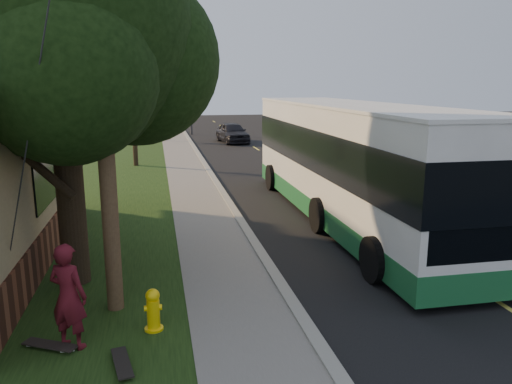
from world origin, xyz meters
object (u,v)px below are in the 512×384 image
Objects in this scene: skateboarder at (68,296)px; fire_hydrant at (153,310)px; transit_bus at (352,159)px; distant_car at (232,132)px; leafy_tree at (60,32)px; bare_tree_far at (147,114)px; traffic_signal at (191,96)px; utility_pole at (99,56)px; bare_tree_near at (134,125)px; skateboard_main at (122,363)px; skateboard_spare at (50,345)px.

fire_hydrant is at bearing -139.00° from skateboarder.
transit_bus is (6.03, 6.22, 1.48)m from fire_hydrant.
leafy_tree is at bearing -112.43° from distant_car.
leafy_tree is 1.94× the size of bare_tree_far.
traffic_signal reaches higher than skateboarder.
utility_pole reaches higher than bare_tree_near.
skateboard_main is 1.38m from skateboard_spare.
utility_pole is at bearing -89.34° from bare_tree_near.
distant_car is at bearing -76.78° from skateboarder.
fire_hydrant is at bearing -89.24° from bare_tree_far.
traffic_signal reaches higher than skateboard_spare.
traffic_signal reaches higher than fire_hydrant.
distant_car is at bearing 74.02° from leafy_tree.
bare_tree_near is 18.36m from skateboarder.
skateboarder is at bearing 136.89° from skateboard_main.
utility_pole reaches higher than fire_hydrant.
skateboarder is at bearing -91.19° from bare_tree_near.
skateboard_spare is (-4.71, -34.33, -3.03)m from traffic_signal.
bare_tree_far is 2.33× the size of skateboarder.
bare_tree_far is 4.42× the size of skateboard_spare.
leafy_tree is at bearing 117.60° from utility_pole.
utility_pole reaches higher than skateboard_main.
fire_hydrant is 0.18× the size of bare_tree_far.
bare_tree_near is at bearing 87.77° from skateboard_spare.
distant_car is at bearing 91.18° from transit_bus.
transit_bus reaches higher than skateboard_spare.
utility_pole reaches higher than bare_tree_far.
skateboard_main is (-0.46, -1.08, -0.30)m from fire_hydrant.
utility_pole is 27.65m from distant_car.
fire_hydrant is 0.09× the size of leafy_tree.
utility_pole is 4.96m from skateboard_main.
transit_bus is at bearing -95.27° from distant_car.
bare_tree_near is 16.52m from traffic_signal.
traffic_signal is at bearing 84.79° from fire_hydrant.
leafy_tree is 0.59× the size of transit_bus.
bare_tree_far is 0.73× the size of traffic_signal.
transit_bus is 3.10× the size of distant_car.
leafy_tree reaches higher than skateboard_main.
utility_pole reaches higher than skateboarder.
transit_bus is at bearing -83.99° from traffic_signal.
distant_car is (6.86, 27.96, -0.20)m from skateboarder.
fire_hydrant is at bearing -134.11° from transit_bus.
leafy_tree is at bearing 120.67° from fire_hydrant.
utility_pole is at bearing -62.40° from leafy_tree.
skateboarder is at bearing -91.66° from bare_tree_far.
skateboard_main is at bearing -95.80° from traffic_signal.
skateboard_main is (0.24, -2.08, -4.50)m from utility_pole.
bare_tree_far is (0.50, 12.00, -0.15)m from bare_tree_near.
skateboard_spare is at bearing -97.82° from traffic_signal.
bare_tree_near is 13.67m from transit_bus.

